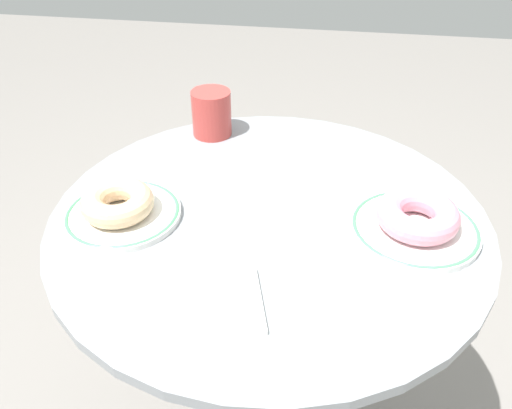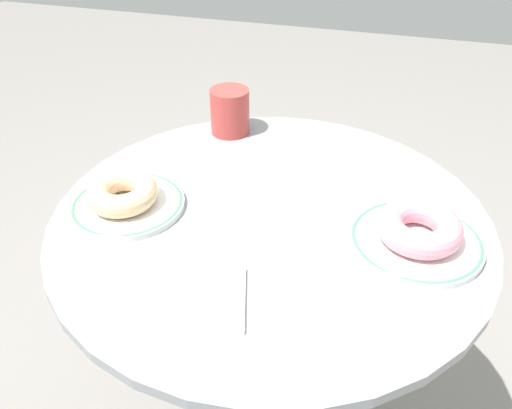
# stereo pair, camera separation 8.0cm
# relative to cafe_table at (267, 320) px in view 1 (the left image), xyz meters

# --- Properties ---
(cafe_table) EXTENTS (0.71, 0.71, 0.76)m
(cafe_table) POSITION_rel_cafe_table_xyz_m (0.00, 0.00, 0.00)
(cafe_table) COLOR gray
(cafe_table) RESTS_ON ground
(plate_left) EXTENTS (0.19, 0.19, 0.01)m
(plate_left) POSITION_rel_cafe_table_xyz_m (-0.23, -0.05, 0.26)
(plate_left) COLOR white
(plate_left) RESTS_ON cafe_table
(plate_right) EXTENTS (0.20, 0.20, 0.01)m
(plate_right) POSITION_rel_cafe_table_xyz_m (0.23, -0.01, 0.26)
(plate_right) COLOR white
(plate_right) RESTS_ON cafe_table
(donut_glazed) EXTENTS (0.12, 0.12, 0.04)m
(donut_glazed) POSITION_rel_cafe_table_xyz_m (-0.23, -0.05, 0.29)
(donut_glazed) COLOR #E0B789
(donut_glazed) RESTS_ON plate_left
(donut_pink_frosted) EXTENTS (0.14, 0.14, 0.04)m
(donut_pink_frosted) POSITION_rel_cafe_table_xyz_m (0.23, -0.01, 0.29)
(donut_pink_frosted) COLOR pink
(donut_pink_frosted) RESTS_ON plate_right
(paper_napkin) EXTENTS (0.15, 0.15, 0.01)m
(paper_napkin) POSITION_rel_cafe_table_xyz_m (-0.04, -0.21, 0.26)
(paper_napkin) COLOR white
(paper_napkin) RESTS_ON cafe_table
(coffee_mug) EXTENTS (0.10, 0.10, 0.09)m
(coffee_mug) POSITION_rel_cafe_table_xyz_m (-0.16, 0.26, 0.30)
(coffee_mug) COLOR #B73D38
(coffee_mug) RESTS_ON cafe_table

